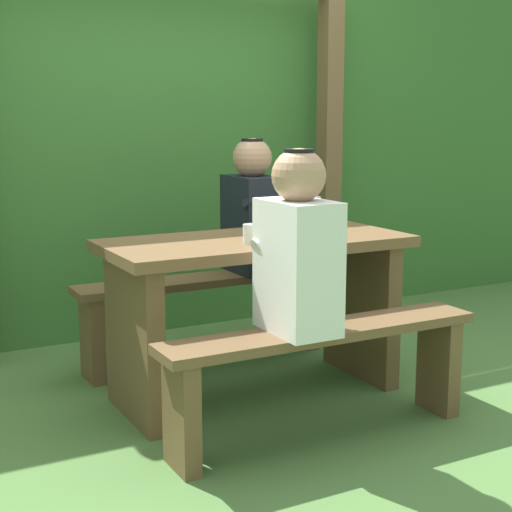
% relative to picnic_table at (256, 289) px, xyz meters
% --- Properties ---
extents(ground_plane, '(12.00, 12.00, 0.00)m').
position_rel_picnic_table_xyz_m(ground_plane, '(0.00, 0.00, -0.51)').
color(ground_plane, '#4A7139').
extents(hedge_backdrop, '(6.40, 0.88, 2.24)m').
position_rel_picnic_table_xyz_m(hedge_backdrop, '(0.00, 1.70, 0.61)').
color(hedge_backdrop, '#36672C').
rests_on(hedge_backdrop, ground_plane).
extents(pergola_post_right, '(0.12, 0.12, 2.03)m').
position_rel_picnic_table_xyz_m(pergola_post_right, '(1.10, 1.06, 0.50)').
color(pergola_post_right, brown).
rests_on(pergola_post_right, ground_plane).
extents(picnic_table, '(1.40, 0.64, 0.76)m').
position_rel_picnic_table_xyz_m(picnic_table, '(0.00, 0.00, 0.00)').
color(picnic_table, brown).
rests_on(picnic_table, ground_plane).
extents(bench_near, '(1.40, 0.24, 0.47)m').
position_rel_picnic_table_xyz_m(bench_near, '(0.00, -0.56, -0.18)').
color(bench_near, brown).
rests_on(bench_near, ground_plane).
extents(bench_far, '(1.40, 0.24, 0.47)m').
position_rel_picnic_table_xyz_m(bench_far, '(0.00, 0.56, -0.18)').
color(bench_far, brown).
rests_on(bench_far, ground_plane).
extents(person_white_shirt, '(0.25, 0.35, 0.72)m').
position_rel_picnic_table_xyz_m(person_white_shirt, '(-0.12, -0.56, 0.29)').
color(person_white_shirt, white).
rests_on(person_white_shirt, bench_near).
extents(person_black_coat, '(0.25, 0.35, 0.72)m').
position_rel_picnic_table_xyz_m(person_black_coat, '(0.28, 0.56, 0.29)').
color(person_black_coat, black).
rests_on(person_black_coat, bench_far).
extents(drinking_glass, '(0.08, 0.08, 0.08)m').
position_rel_picnic_table_xyz_m(drinking_glass, '(-0.09, -0.13, 0.29)').
color(drinking_glass, silver).
rests_on(drinking_glass, picnic_table).
extents(bottle_left, '(0.06, 0.06, 0.24)m').
position_rel_picnic_table_xyz_m(bottle_left, '(0.27, -0.07, 0.34)').
color(bottle_left, silver).
rests_on(bottle_left, picnic_table).
extents(cell_phone, '(0.09, 0.15, 0.01)m').
position_rel_picnic_table_xyz_m(cell_phone, '(0.03, -0.02, 0.25)').
color(cell_phone, black).
rests_on(cell_phone, picnic_table).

